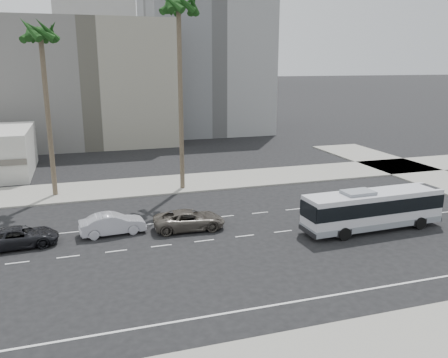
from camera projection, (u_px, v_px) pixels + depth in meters
name	position (u px, v px, depth m)	size (l,w,h in m)	color
ground	(283.00, 232.00, 33.58)	(700.00, 700.00, 0.00)	black
sidewalk_north	(221.00, 180.00, 47.88)	(120.00, 7.00, 0.15)	gray
sidewalk_south	(438.00, 356.00, 19.24)	(120.00, 7.00, 0.15)	gray
midrise_beige_west	(88.00, 83.00, 69.42)	(24.00, 18.00, 18.00)	slate
midrise_gray_center	(203.00, 57.00, 80.72)	(20.00, 20.00, 26.00)	slate
civic_tower	(93.00, 12.00, 254.31)	(42.00, 42.00, 129.00)	beige
highrise_right	(184.00, 19.00, 250.49)	(26.00, 26.00, 70.00)	slate
highrise_far	(213.00, 33.00, 286.73)	(22.00, 22.00, 60.00)	slate
city_bus	(373.00, 208.00, 33.63)	(10.89, 2.81, 3.10)	silver
car_a	(189.00, 220.00, 33.88)	(5.28, 2.43, 1.47)	#544D45
car_b	(113.00, 224.00, 32.94)	(4.66, 1.62, 1.53)	silver
car_c	(20.00, 237.00, 30.70)	(4.95, 2.28, 1.38)	black
palm_near	(178.00, 10.00, 40.68)	(5.44, 5.44, 18.28)	brown
palm_mid	(41.00, 37.00, 39.00)	(5.09, 5.09, 15.72)	brown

